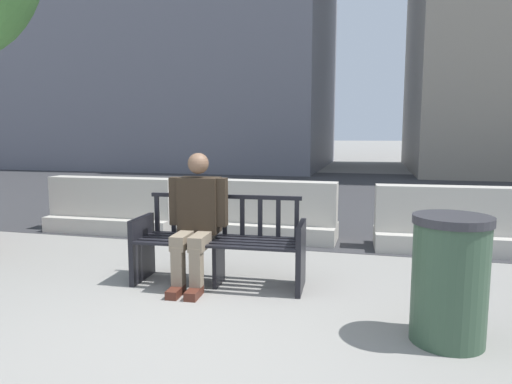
{
  "coord_description": "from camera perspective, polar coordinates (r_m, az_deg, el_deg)",
  "views": [
    {
      "loc": [
        1.36,
        -3.02,
        1.5
      ],
      "look_at": [
        -0.1,
        2.67,
        0.75
      ],
      "focal_mm": 32.0,
      "sensor_mm": 36.0,
      "label": 1
    }
  ],
  "objects": [
    {
      "name": "trash_bin",
      "position": [
        3.6,
        23.03,
        -9.99
      ],
      "size": [
        0.55,
        0.55,
        0.93
      ],
      "color": "#334C38",
      "rests_on": "ground"
    },
    {
      "name": "jersey_barrier_right",
      "position": [
        6.38,
        23.64,
        -3.81
      ],
      "size": [
        2.03,
        0.78,
        0.84
      ],
      "color": "#ADA89E",
      "rests_on": "ground"
    },
    {
      "name": "street_asphalt",
      "position": [
        11.9,
        7.71,
        -0.01
      ],
      "size": [
        120.0,
        12.0,
        0.01
      ],
      "primitive_type": "cube",
      "color": "#333335",
      "rests_on": "ground"
    },
    {
      "name": "seated_person",
      "position": [
        4.55,
        -7.45,
        -3.06
      ],
      "size": [
        0.59,
        0.74,
        1.31
      ],
      "color": "#2D2319",
      "rests_on": "ground"
    },
    {
      "name": "street_bench",
      "position": [
        4.6,
        -4.61,
        -6.64
      ],
      "size": [
        1.71,
        0.61,
        0.88
      ],
      "color": "black",
      "rests_on": "ground"
    },
    {
      "name": "ground_plane",
      "position": [
        3.64,
        -9.33,
        -17.2
      ],
      "size": [
        200.0,
        200.0,
        0.0
      ],
      "primitive_type": "plane",
      "color": "gray"
    },
    {
      "name": "jersey_barrier_centre",
      "position": [
        6.54,
        1.31,
        -2.94
      ],
      "size": [
        2.01,
        0.7,
        0.84
      ],
      "color": "#ADA89E",
      "rests_on": "ground"
    },
    {
      "name": "jersey_barrier_left",
      "position": [
        7.36,
        -17.52,
        -2.14
      ],
      "size": [
        2.01,
        0.71,
        0.84
      ],
      "color": "#ADA89E",
      "rests_on": "ground"
    }
  ]
}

